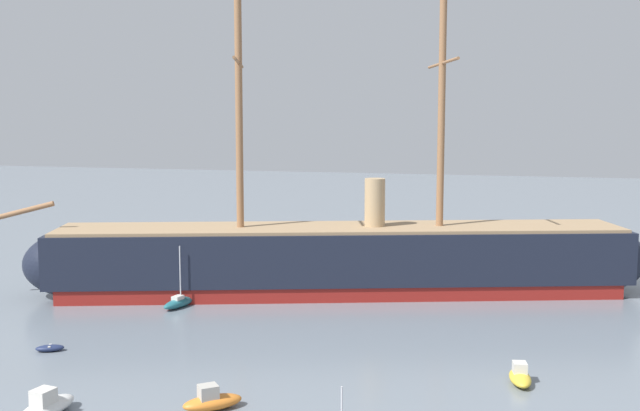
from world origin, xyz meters
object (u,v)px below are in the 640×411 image
object	(u,v)px
motorboat_mid_right	(520,376)
sailboat_alongside_bow	(179,302)
motorboat_near_centre	(212,401)
dinghy_mid_left	(50,348)
tall_ship	(340,259)
motorboat_foreground_left	(47,406)

from	to	relation	value
motorboat_mid_right	sailboat_alongside_bow	distance (m)	32.32
motorboat_near_centre	dinghy_mid_left	bearing A→B (deg)	155.70
tall_ship	sailboat_alongside_bow	bearing A→B (deg)	-144.39
motorboat_near_centre	sailboat_alongside_bow	size ratio (longest dim) A/B	0.66
motorboat_near_centre	tall_ship	bearing A→B (deg)	89.44
tall_ship	dinghy_mid_left	world-z (taller)	tall_ship
dinghy_mid_left	sailboat_alongside_bow	world-z (taller)	sailboat_alongside_bow
motorboat_near_centre	sailboat_alongside_bow	world-z (taller)	sailboat_alongside_bow
motorboat_foreground_left	sailboat_alongside_bow	bearing A→B (deg)	98.27
motorboat_near_centre	dinghy_mid_left	xyz separation A→B (m)	(-15.89, 7.18, -0.29)
sailboat_alongside_bow	motorboat_mid_right	bearing A→B (deg)	-22.38
motorboat_foreground_left	motorboat_near_centre	world-z (taller)	motorboat_foreground_left
motorboat_foreground_left	dinghy_mid_left	world-z (taller)	motorboat_foreground_left
dinghy_mid_left	motorboat_near_centre	bearing A→B (deg)	-24.30
tall_ship	motorboat_foreground_left	bearing A→B (deg)	-104.99
tall_ship	motorboat_near_centre	world-z (taller)	tall_ship
motorboat_mid_right	sailboat_alongside_bow	bearing A→B (deg)	157.62
tall_ship	motorboat_near_centre	size ratio (longest dim) A/B	17.32
tall_ship	motorboat_near_centre	bearing A→B (deg)	-90.56
dinghy_mid_left	motorboat_mid_right	xyz separation A→B (m)	(33.35, 2.08, 0.23)
tall_ship	motorboat_foreground_left	xyz separation A→B (m)	(-9.11, -34.03, -2.83)
tall_ship	motorboat_mid_right	bearing A→B (deg)	-51.32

